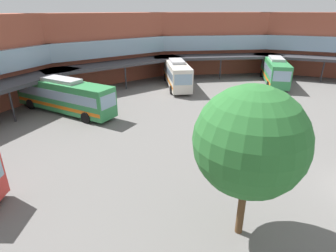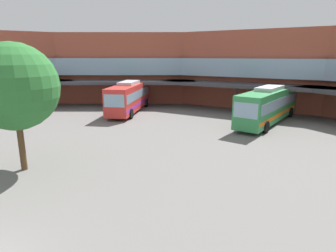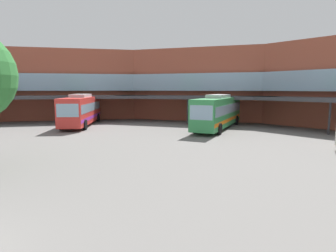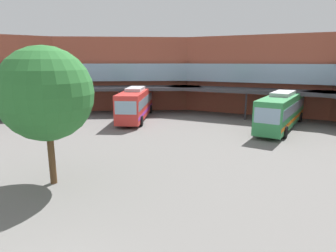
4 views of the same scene
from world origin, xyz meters
The scene contains 4 objects.
station_building centered at (0.00, 19.60, 4.91)m, with size 78.98×49.00×9.78m.
bus_2 centered at (4.09, 26.96, 1.88)m, with size 3.87×12.54×3.71m.
bus_3 centered at (-11.71, 24.63, 1.88)m, with size 6.37×11.33×3.71m.
plaza_tree centered at (-6.21, 6.85, 4.99)m, with size 4.98×4.98×7.50m.
Camera 2 is at (9.36, -2.93, 6.73)m, focal length 30.56 mm.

